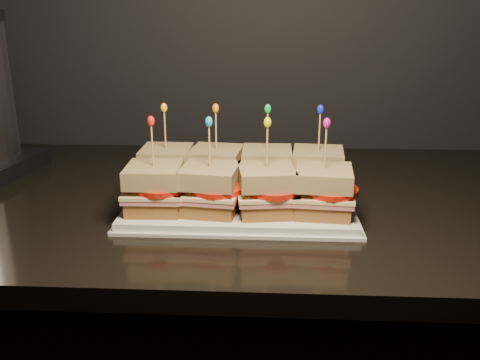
{
  "coord_description": "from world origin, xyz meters",
  "views": [
    {
      "loc": [
        -0.54,
        0.69,
        1.26
      ],
      "look_at": [
        -0.59,
        1.57,
        0.96
      ],
      "focal_mm": 40.0,
      "sensor_mm": 36.0,
      "label": 1
    }
  ],
  "objects": [
    {
      "name": "sandwich_6_bread_bot",
      "position": [
        -0.54,
        1.52,
        0.93
      ],
      "size": [
        0.1,
        0.1,
        0.02
      ],
      "primitive_type": "cube",
      "rotation": [
        0.0,
        0.0,
        0.14
      ],
      "color": "brown",
      "rests_on": "platter"
    },
    {
      "name": "sandwich_5_frill",
      "position": [
        -0.64,
        1.52,
        1.07
      ],
      "size": [
        0.01,
        0.01,
        0.02
      ],
      "primitive_type": "ellipsoid",
      "color": "#15A7C6",
      "rests_on": "sandwich_5_pick"
    },
    {
      "name": "sandwich_7_pick",
      "position": [
        -0.45,
        1.52,
        1.03
      ],
      "size": [
        0.0,
        0.0,
        0.09
      ],
      "primitive_type": "cylinder",
      "color": "tan",
      "rests_on": "sandwich_7_bread_top"
    },
    {
      "name": "sandwich_3_cheese",
      "position": [
        -0.45,
        1.63,
        0.96
      ],
      "size": [
        0.11,
        0.1,
        0.01
      ],
      "primitive_type": "cube",
      "rotation": [
        0.0,
        0.0,
        -0.08
      ],
      "color": "#FDE29A",
      "rests_on": "sandwich_3_ham"
    },
    {
      "name": "sandwich_1_ham",
      "position": [
        -0.64,
        1.63,
        0.95
      ],
      "size": [
        0.11,
        0.1,
        0.01
      ],
      "primitive_type": "cube",
      "rotation": [
        0.0,
        0.0,
        -0.12
      ],
      "color": "#C86560",
      "rests_on": "sandwich_1_bread_bot"
    },
    {
      "name": "sandwich_0_bread_bot",
      "position": [
        -0.73,
        1.63,
        0.93
      ],
      "size": [
        0.09,
        0.09,
        0.02
      ],
      "primitive_type": "cube",
      "rotation": [
        0.0,
        0.0,
        -0.01
      ],
      "color": "brown",
      "rests_on": "platter"
    },
    {
      "name": "sandwich_4_bread_bot",
      "position": [
        -0.73,
        1.52,
        0.93
      ],
      "size": [
        0.09,
        0.09,
        0.02
      ],
      "primitive_type": "cube",
      "rotation": [
        0.0,
        0.0,
        0.02
      ],
      "color": "brown",
      "rests_on": "platter"
    },
    {
      "name": "sandwich_3_bread_top",
      "position": [
        -0.45,
        1.63,
        0.98
      ],
      "size": [
        0.1,
        0.1,
        0.03
      ],
      "primitive_type": "cube",
      "rotation": [
        0.0,
        0.0,
        -0.08
      ],
      "color": "#4F2C0E",
      "rests_on": "sandwich_3_tomato"
    },
    {
      "name": "sandwich_5_cheese",
      "position": [
        -0.64,
        1.52,
        0.96
      ],
      "size": [
        0.11,
        0.11,
        0.01
      ],
      "primitive_type": "cube",
      "rotation": [
        0.0,
        0.0,
        -0.12
      ],
      "color": "#FDE29A",
      "rests_on": "sandwich_5_ham"
    },
    {
      "name": "sandwich_0_bread_top",
      "position": [
        -0.73,
        1.63,
        0.98
      ],
      "size": [
        0.09,
        0.09,
        0.03
      ],
      "primitive_type": "cube",
      "rotation": [
        0.0,
        0.0,
        -0.01
      ],
      "color": "#4F2C0E",
      "rests_on": "sandwich_0_tomato"
    },
    {
      "name": "sandwich_1_pick",
      "position": [
        -0.64,
        1.63,
        1.03
      ],
      "size": [
        0.0,
        0.0,
        0.09
      ],
      "primitive_type": "cylinder",
      "color": "tan",
      "rests_on": "sandwich_1_bread_top"
    },
    {
      "name": "sandwich_2_pick",
      "position": [
        -0.54,
        1.63,
        1.03
      ],
      "size": [
        0.0,
        0.0,
        0.09
      ],
      "primitive_type": "cylinder",
      "color": "tan",
      "rests_on": "sandwich_2_bread_top"
    },
    {
      "name": "sandwich_4_bread_top",
      "position": [
        -0.73,
        1.52,
        0.98
      ],
      "size": [
        0.09,
        0.09,
        0.03
      ],
      "primitive_type": "cube",
      "rotation": [
        0.0,
        0.0,
        0.02
      ],
      "color": "#4F2C0E",
      "rests_on": "sandwich_4_tomato"
    },
    {
      "name": "sandwich_3_tomato",
      "position": [
        -0.44,
        1.62,
        0.96
      ],
      "size": [
        0.09,
        0.09,
        0.01
      ],
      "primitive_type": "cylinder",
      "color": "red",
      "rests_on": "sandwich_3_cheese"
    },
    {
      "name": "sandwich_4_pick",
      "position": [
        -0.73,
        1.52,
        1.03
      ],
      "size": [
        0.0,
        0.0,
        0.09
      ],
      "primitive_type": "cylinder",
      "color": "tan",
      "rests_on": "sandwich_4_bread_top"
    },
    {
      "name": "sandwich_2_bread_top",
      "position": [
        -0.54,
        1.63,
        0.98
      ],
      "size": [
        0.09,
        0.09,
        0.03
      ],
      "primitive_type": "cube",
      "rotation": [
        0.0,
        0.0,
        -0.01
      ],
      "color": "#4F2C0E",
      "rests_on": "sandwich_2_tomato"
    },
    {
      "name": "sandwich_1_cheese",
      "position": [
        -0.64,
        1.63,
        0.96
      ],
      "size": [
        0.11,
        0.11,
        0.01
      ],
      "primitive_type": "cube",
      "rotation": [
        0.0,
        0.0,
        -0.12
      ],
      "color": "#FDE29A",
      "rests_on": "sandwich_1_ham"
    },
    {
      "name": "sandwich_5_pick",
      "position": [
        -0.64,
        1.52,
        1.03
      ],
      "size": [
        0.0,
        0.0,
        0.09
      ],
      "primitive_type": "cylinder",
      "color": "tan",
      "rests_on": "sandwich_5_bread_top"
    },
    {
      "name": "sandwich_0_tomato",
      "position": [
        -0.72,
        1.62,
        0.96
      ],
      "size": [
        0.09,
        0.09,
        0.01
      ],
      "primitive_type": "cylinder",
      "color": "red",
      "rests_on": "sandwich_0_cheese"
    },
    {
      "name": "sandwich_2_tomato",
      "position": [
        -0.53,
        1.62,
        0.96
      ],
      "size": [
        0.09,
        0.09,
        0.01
      ],
      "primitive_type": "cylinder",
      "color": "red",
      "rests_on": "sandwich_2_cheese"
    },
    {
      "name": "sandwich_0_cheese",
      "position": [
        -0.73,
        1.63,
        0.96
      ],
      "size": [
        0.1,
        0.1,
        0.01
      ],
      "primitive_type": "cube",
      "rotation": [
        0.0,
        0.0,
        -0.01
      ],
      "color": "#FDE29A",
      "rests_on": "sandwich_0_ham"
    },
    {
      "name": "sandwich_1_bread_bot",
      "position": [
        -0.64,
        1.63,
        0.93
      ],
      "size": [
        0.1,
        0.1,
        0.02
      ],
      "primitive_type": "cube",
      "rotation": [
        0.0,
        0.0,
        -0.12
      ],
      "color": "brown",
      "rests_on": "platter"
    },
    {
      "name": "sandwich_6_pick",
      "position": [
        -0.54,
        1.52,
        1.03
      ],
      "size": [
        0.0,
        0.0,
        0.09
      ],
      "primitive_type": "cylinder",
      "color": "tan",
      "rests_on": "sandwich_6_bread_top"
    },
    {
      "name": "platter_rim",
      "position": [
        -0.59,
        1.57,
        0.91
      ],
      "size": [
        0.4,
        0.26,
        0.01
      ],
      "primitive_type": "cube",
      "color": "white",
      "rests_on": "granite_slab"
    },
    {
      "name": "sandwich_6_ham",
      "position": [
        -0.54,
        1.52,
        0.95
      ],
      "size": [
        0.11,
        0.11,
        0.01
      ],
      "primitive_type": "cube",
      "rotation": [
        0.0,
        0.0,
        0.14
      ],
      "color": "#C86560",
      "rests_on": "sandwich_6_bread_bot"
    },
    {
      "name": "sandwich_3_ham",
      "position": [
        -0.45,
        1.63,
        0.95
      ],
      "size": [
        0.1,
        0.1,
        0.01
      ],
      "primitive_type": "cube",
      "rotation": [
        0.0,
        0.0,
        -0.08
      ],
      "color": "#C86560",
      "rests_on": "sandwich_3_bread_bot"
    },
    {
      "name": "sandwich_5_bread_top",
      "position": [
        -0.64,
        1.52,
        0.98
      ],
      "size": [
        0.1,
        0.1,
        0.03
      ],
      "primitive_type": "cube",
      "rotation": [
        0.0,
        0.0,
        -0.12
      ],
      "color": "#4F2C0E",
      "rests_on": "sandwich_5_tomato"
    },
    {
      "name": "sandwich_5_bread_bot",
      "position": [
        -0.64,
        1.52,
        0.93
      ],
      "size": [
        0.1,
        0.1,
        0.02
      ],
      "primitive_type": "cube",
      "rotation": [
        0.0,
        0.0,
        -0.12
      ],
      "color": "brown",
      "rests_on": "platter"
    },
    {
      "name": "sandwich_3_bread_bot",
      "position": [
        -0.45,
        1.63,
        0.93
      ],
      "size": [
        0.09,
        0.09,
        0.02
      ],
      "primitive_type": "cube",
      "rotation": [
        0.0,
        0.0,
        -0.08
      ],
      "color": "brown",
      "rests_on": "platter"
    },
    {
      "name": "sandwich_1_bread_top",
      "position": [
        -0.64,
        1.63,
        0.98
      ],
      "size": [
        0.1,
        0.1,
        0.03
      ],
      "primitive_type": "cube",
      "rotation": [
        0.0,
        0.0,
        -0.12
      ],
      "color": "#4F2C0E",
      "rests_on": "sandwich_1_tomato"
    },
    {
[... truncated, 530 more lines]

